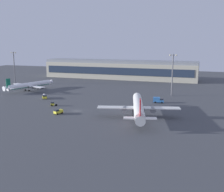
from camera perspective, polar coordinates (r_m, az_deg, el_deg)
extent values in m
plane|color=#424449|center=(134.93, -7.25, -3.02)|extent=(416.00, 416.00, 0.00)
cube|color=#B2AD99|center=(250.21, 1.50, 5.19)|extent=(135.63, 22.00, 14.00)
cube|color=#263347|center=(239.51, 0.72, 5.10)|extent=(130.20, 0.40, 6.16)
cube|color=gray|center=(249.50, 1.51, 7.07)|extent=(135.63, 19.80, 2.40)
cylinder|color=silver|center=(122.97, 5.42, -2.17)|extent=(14.46, 40.03, 4.25)
cone|color=silver|center=(143.97, 5.16, -0.21)|extent=(4.59, 3.63, 4.04)
cone|color=silver|center=(101.97, 5.78, -4.96)|extent=(4.50, 4.01, 3.83)
cube|color=silver|center=(121.94, 5.43, -2.39)|extent=(35.76, 13.53, 0.39)
cube|color=silver|center=(103.95, 5.74, -4.52)|extent=(12.59, 5.76, 0.39)
cube|color=red|center=(103.42, 5.77, -2.65)|extent=(1.24, 3.55, 7.27)
cylinder|color=slate|center=(122.07, 2.53, -2.71)|extent=(3.42, 4.53, 2.46)
cylinder|color=slate|center=(122.48, 8.31, -2.77)|extent=(3.42, 4.53, 2.46)
cube|color=red|center=(123.25, 5.41, -2.70)|extent=(13.23, 36.81, 0.40)
cylinder|color=#333338|center=(135.98, 5.24, -1.74)|extent=(0.31, 0.31, 3.97)
cylinder|color=black|center=(136.43, 5.22, -2.55)|extent=(0.75, 1.30, 1.23)
cylinder|color=#333338|center=(120.67, 4.27, -3.38)|extent=(0.31, 0.31, 3.97)
cylinder|color=black|center=(121.18, 4.26, -4.29)|extent=(0.75, 1.30, 1.23)
cylinder|color=#333338|center=(120.84, 6.61, -3.40)|extent=(0.31, 0.31, 3.97)
cylinder|color=black|center=(121.35, 6.59, -4.31)|extent=(0.75, 1.30, 1.23)
cylinder|color=white|center=(196.06, -16.47, 2.16)|extent=(13.95, 32.86, 3.53)
cone|color=white|center=(207.04, -12.52, 2.81)|extent=(3.89, 3.18, 3.36)
cone|color=white|center=(186.05, -20.91, 1.43)|extent=(3.84, 3.48, 3.18)
cube|color=white|center=(195.54, -16.68, 2.07)|extent=(29.39, 12.95, 0.33)
cube|color=white|center=(186.95, -20.46, 1.56)|extent=(10.40, 5.35, 0.33)
cube|color=#146B4C|center=(186.68, -20.45, 2.43)|extent=(1.21, 2.91, 6.04)
cylinder|color=slate|center=(199.74, -17.55, 2.02)|extent=(3.00, 3.82, 2.04)
cylinder|color=slate|center=(191.59, -15.76, 1.75)|extent=(3.00, 3.82, 2.04)
cube|color=#146B4C|center=(196.21, -16.45, 1.88)|extent=(12.76, 30.21, 0.33)
cylinder|color=#333338|center=(202.77, -14.02, 2.10)|extent=(0.26, 0.26, 3.30)
cylinder|color=black|center=(203.03, -14.00, 1.64)|extent=(0.68, 1.09, 1.02)
cylinder|color=#333338|center=(196.60, -17.34, 1.65)|extent=(0.26, 0.26, 3.30)
cylinder|color=black|center=(196.86, -17.31, 1.18)|extent=(0.68, 1.09, 1.02)
cylinder|color=#333338|center=(193.32, -16.63, 1.54)|extent=(0.26, 0.26, 3.30)
cylinder|color=black|center=(193.59, -16.60, 1.06)|extent=(0.68, 1.09, 1.02)
cube|color=yellow|center=(129.68, -11.25, -3.27)|extent=(2.66, 2.71, 1.10)
cube|color=#1E232D|center=(129.46, -11.27, -2.88)|extent=(2.42, 2.42, 0.70)
cube|color=yellow|center=(130.75, -10.60, -3.06)|extent=(2.70, 2.96, 1.40)
cylinder|color=black|center=(128.98, -11.12, -3.59)|extent=(0.63, 0.95, 0.90)
cylinder|color=black|center=(130.30, -11.57, -3.46)|extent=(0.63, 0.95, 0.90)
cylinder|color=black|center=(130.57, -10.18, -3.38)|extent=(0.63, 0.95, 0.90)
cylinder|color=black|center=(131.87, -10.64, -3.25)|extent=(0.63, 0.95, 0.90)
cube|color=#3372BF|center=(152.93, 10.01, -1.02)|extent=(3.05, 2.75, 1.20)
cube|color=#1E232D|center=(152.74, 10.03, -0.67)|extent=(2.70, 2.51, 0.70)
cube|color=#3372BF|center=(152.83, 9.09, -0.73)|extent=(3.88, 2.77, 2.60)
cylinder|color=black|center=(154.08, 10.16, -1.16)|extent=(0.93, 0.42, 0.90)
cylinder|color=black|center=(152.03, 10.14, -1.33)|extent=(0.93, 0.42, 0.90)
cylinder|color=black|center=(154.14, 8.85, -1.11)|extent=(0.93, 0.42, 0.90)
cylinder|color=black|center=(152.09, 8.82, -1.28)|extent=(0.93, 0.42, 0.90)
cube|color=yellow|center=(165.46, -13.59, -0.25)|extent=(3.70, 3.84, 1.20)
cube|color=#1E232D|center=(165.28, -13.61, 0.08)|extent=(3.33, 3.43, 0.70)
cylinder|color=silver|center=(168.03, -13.66, 0.06)|extent=(3.92, 4.46, 1.80)
cylinder|color=black|center=(165.23, -13.21, -0.46)|extent=(0.77, 0.91, 0.90)
cylinder|color=black|center=(165.11, -13.93, -0.50)|extent=(0.77, 0.91, 0.90)
cylinder|color=black|center=(168.99, -13.31, -0.21)|extent=(0.77, 0.91, 0.90)
cylinder|color=black|center=(168.87, -14.02, -0.25)|extent=(0.77, 0.91, 0.90)
cube|color=yellow|center=(147.03, -12.06, -1.64)|extent=(2.02, 2.16, 0.90)
cube|color=#1E232D|center=(146.86, -12.07, -1.34)|extent=(1.80, 1.97, 0.70)
cylinder|color=black|center=(146.48, -12.22, -1.88)|extent=(0.95, 0.53, 0.90)
cylinder|color=black|center=(147.89, -12.06, -1.75)|extent=(0.95, 0.53, 0.90)
cylinder|color=black|center=(145.96, -11.44, -1.89)|extent=(0.95, 0.53, 0.90)
cylinder|color=black|center=(147.37, -11.29, -1.76)|extent=(0.95, 0.53, 0.90)
cylinder|color=slate|center=(173.45, 12.22, 4.20)|extent=(0.70, 0.70, 25.25)
cube|color=slate|center=(172.47, 12.39, 8.17)|extent=(4.80, 0.40, 0.40)
sphere|color=#F9EAB2|center=(172.67, 11.79, 8.19)|extent=(0.90, 0.90, 0.90)
sphere|color=#F9EAB2|center=(172.28, 12.99, 8.14)|extent=(0.90, 0.90, 0.90)
cylinder|color=slate|center=(231.62, -19.33, 5.45)|extent=(0.70, 0.70, 24.87)
cube|color=slate|center=(230.89, -19.52, 8.37)|extent=(4.80, 0.40, 0.40)
sphere|color=#F9EAB2|center=(232.00, -19.88, 8.36)|extent=(0.90, 0.90, 0.90)
sphere|color=#F9EAB2|center=(229.79, -19.16, 8.39)|extent=(0.90, 0.90, 0.90)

